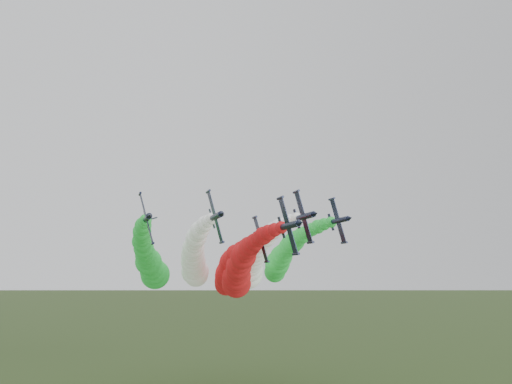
{
  "coord_description": "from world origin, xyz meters",
  "views": [
    {
      "loc": [
        -23.4,
        -89.24,
        35.44
      ],
      "look_at": [
        5.18,
        4.23,
        51.21
      ],
      "focal_mm": 35.0,
      "sensor_mm": 36.0,
      "label": 1
    }
  ],
  "objects_px": {
    "jet_inner_right": "(253,262)",
    "jet_outer_right": "(283,258)",
    "jet_trail": "(228,272)",
    "jet_lead": "(239,271)",
    "jet_outer_left": "(150,263)",
    "jet_inner_left": "(195,261)"
  },
  "relations": [
    {
      "from": "jet_inner_right",
      "to": "jet_outer_left",
      "type": "bearing_deg",
      "value": 156.68
    },
    {
      "from": "jet_inner_left",
      "to": "jet_trail",
      "type": "bearing_deg",
      "value": 40.77
    },
    {
      "from": "jet_lead",
      "to": "jet_outer_right",
      "type": "xyz_separation_m",
      "value": [
        18.42,
        16.02,
        4.09
      ]
    },
    {
      "from": "jet_lead",
      "to": "jet_outer_right",
      "type": "relative_size",
      "value": 1.01
    },
    {
      "from": "jet_lead",
      "to": "jet_trail",
      "type": "distance_m",
      "value": 21.02
    },
    {
      "from": "jet_lead",
      "to": "jet_outer_left",
      "type": "xyz_separation_m",
      "value": [
        -22.43,
        18.48,
        2.45
      ]
    },
    {
      "from": "jet_inner_right",
      "to": "jet_trail",
      "type": "distance_m",
      "value": 15.29
    },
    {
      "from": "jet_lead",
      "to": "jet_inner_left",
      "type": "distance_m",
      "value": 14.91
    },
    {
      "from": "jet_lead",
      "to": "jet_outer_right",
      "type": "bearing_deg",
      "value": 41.02
    },
    {
      "from": "jet_inner_left",
      "to": "jet_inner_right",
      "type": "distance_m",
      "value": 16.66
    },
    {
      "from": "jet_lead",
      "to": "jet_outer_right",
      "type": "distance_m",
      "value": 24.75
    },
    {
      "from": "jet_outer_right",
      "to": "jet_outer_left",
      "type": "bearing_deg",
      "value": 176.56
    },
    {
      "from": "jet_outer_left",
      "to": "jet_trail",
      "type": "distance_m",
      "value": 24.68
    },
    {
      "from": "jet_outer_right",
      "to": "jet_inner_right",
      "type": "bearing_deg",
      "value": -142.97
    },
    {
      "from": "jet_trail",
      "to": "jet_lead",
      "type": "bearing_deg",
      "value": -95.37
    },
    {
      "from": "jet_inner_left",
      "to": "jet_outer_right",
      "type": "distance_m",
      "value": 29.65
    },
    {
      "from": "jet_lead",
      "to": "jet_outer_left",
      "type": "bearing_deg",
      "value": 140.52
    },
    {
      "from": "jet_inner_right",
      "to": "jet_trail",
      "type": "xyz_separation_m",
      "value": [
        -3.67,
        14.54,
        -2.99
      ]
    },
    {
      "from": "jet_inner_right",
      "to": "jet_outer_right",
      "type": "distance_m",
      "value": 16.08
    },
    {
      "from": "jet_inner_left",
      "to": "jet_trail",
      "type": "relative_size",
      "value": 1.0
    },
    {
      "from": "jet_inner_right",
      "to": "jet_outer_right",
      "type": "height_order",
      "value": "jet_outer_right"
    },
    {
      "from": "jet_inner_left",
      "to": "jet_lead",
      "type": "bearing_deg",
      "value": -43.53
    }
  ]
}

